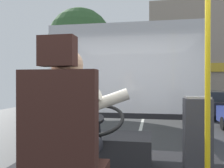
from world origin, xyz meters
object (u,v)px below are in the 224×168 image
object	(u,v)px
steering_console	(104,150)
handrail_pole	(208,76)
parked_car_green	(196,97)
parked_car_black	(214,103)
driver_seat	(64,156)
bus_driver	(70,123)
fare_box	(197,139)

from	to	relation	value
steering_console	handrail_pole	xyz separation A→B (m)	(1.00, -0.67, 0.85)
handrail_pole	parked_car_green	distance (m)	16.53
steering_console	parked_car_black	world-z (taller)	steering_console
driver_seat	steering_console	xyz separation A→B (m)	(-0.00, 1.26, -0.32)
driver_seat	steering_console	bearing A→B (deg)	90.00
bus_driver	handrail_pole	bearing A→B (deg)	25.40
steering_console	fare_box	distance (m)	1.05
driver_seat	fare_box	bearing A→B (deg)	46.71
fare_box	parked_car_green	world-z (taller)	fare_box
bus_driver	fare_box	bearing A→B (deg)	43.48
driver_seat	steering_console	distance (m)	1.30
driver_seat	bus_driver	size ratio (longest dim) A/B	1.60
driver_seat	parked_car_black	bearing A→B (deg)	71.81
bus_driver	parked_car_green	distance (m)	17.17
steering_console	fare_box	bearing A→B (deg)	-10.43
bus_driver	handrail_pole	world-z (taller)	handrail_pole
handrail_pole	fare_box	world-z (taller)	handrail_pole
steering_console	handrail_pole	distance (m)	1.48
handrail_pole	fare_box	distance (m)	0.80
driver_seat	handrail_pole	xyz separation A→B (m)	(1.00, 0.59, 0.53)
driver_seat	bus_driver	xyz separation A→B (m)	(-0.00, 0.11, 0.19)
handrail_pole	parked_car_green	xyz separation A→B (m)	(2.83, 16.25, -1.10)
bus_driver	steering_console	world-z (taller)	bus_driver
fare_box	parked_car_black	bearing A→B (deg)	75.23
parked_car_black	parked_car_green	xyz separation A→B (m)	(0.13, 5.60, 0.00)
bus_driver	parked_car_black	xyz separation A→B (m)	(3.69, 11.13, -0.77)
parked_car_black	bus_driver	bearing A→B (deg)	-108.37
bus_driver	fare_box	world-z (taller)	bus_driver
handrail_pole	fare_box	size ratio (longest dim) A/B	2.45
bus_driver	parked_car_black	world-z (taller)	bus_driver
driver_seat	parked_car_black	xyz separation A→B (m)	(3.69, 11.24, -0.58)
driver_seat	handrail_pole	size ratio (longest dim) A/B	0.60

